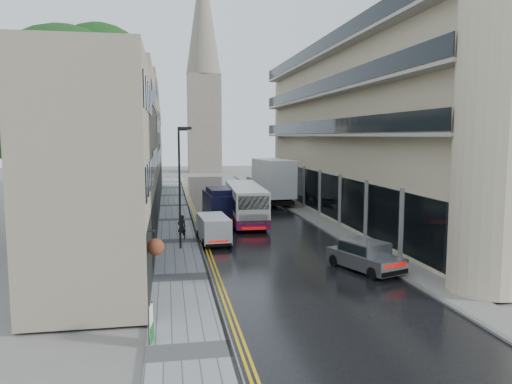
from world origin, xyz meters
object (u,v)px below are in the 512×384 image
object	(u,v)px
cream_bus	(235,209)
lamp_post_far	(180,168)
tree_near	(66,133)
estate_sign	(151,324)
white_lorry	(266,184)
navy_van	(211,208)
lamp_post_near	(180,189)
pedestrian	(182,227)
tree_far	(100,142)
white_van	(204,234)
silver_hatchback	(373,264)

from	to	relation	value
cream_bus	lamp_post_far	bearing A→B (deg)	110.67
tree_near	lamp_post_far	xyz separation A→B (m)	(7.20, 14.60, -3.20)
estate_sign	white_lorry	bearing A→B (deg)	79.34
tree_near	white_lorry	size ratio (longest dim) A/B	1.62
navy_van	lamp_post_near	world-z (taller)	lamp_post_near
pedestrian	lamp_post_far	world-z (taller)	lamp_post_far
tree_near	pedestrian	xyz separation A→B (m)	(6.92, -0.36, -6.03)
tree_near	tree_far	bearing A→B (deg)	88.68
white_lorry	estate_sign	world-z (taller)	white_lorry
white_van	white_lorry	bearing A→B (deg)	63.09
lamp_post_far	estate_sign	size ratio (longest dim) A/B	6.31
white_lorry	lamp_post_near	distance (m)	18.53
silver_hatchback	white_van	distance (m)	10.86
pedestrian	estate_sign	distance (m)	16.10
cream_bus	estate_sign	distance (m)	20.51
silver_hatchback	navy_van	size ratio (longest dim) A/B	0.74
white_van	estate_sign	bearing A→B (deg)	-105.08
cream_bus	navy_van	distance (m)	2.07
silver_hatchback	navy_van	xyz separation A→B (m)	(-6.31, 15.37, 0.63)
silver_hatchback	pedestrian	world-z (taller)	pedestrian
white_lorry	navy_van	distance (m)	10.72
tree_far	silver_hatchback	distance (m)	28.74
lamp_post_far	navy_van	bearing A→B (deg)	-69.23
pedestrian	lamp_post_near	bearing A→B (deg)	67.83
cream_bus	pedestrian	distance (m)	5.47
white_van	pedestrian	size ratio (longest dim) A/B	2.47
navy_van	lamp_post_near	xyz separation A→B (m)	(-2.46, -7.57, 2.27)
tree_near	estate_sign	distance (m)	18.37
cream_bus	estate_sign	size ratio (longest dim) A/B	9.13
white_van	pedestrian	bearing A→B (deg)	114.58
lamp_post_near	lamp_post_far	world-z (taller)	lamp_post_far
lamp_post_far	estate_sign	distance (m)	31.19
navy_van	lamp_post_far	size ratio (longest dim) A/B	0.76
lamp_post_far	white_van	bearing A→B (deg)	-77.36
cream_bus	white_van	size ratio (longest dim) A/B	2.67
tree_near	silver_hatchback	world-z (taller)	tree_near
tree_near	lamp_post_near	world-z (taller)	tree_near
tree_far	pedestrian	size ratio (longest dim) A/B	7.85
tree_near	lamp_post_near	size ratio (longest dim) A/B	1.95
navy_van	pedestrian	xyz separation A→B (m)	(-2.30, -4.97, -0.50)
white_van	cream_bus	bearing A→B (deg)	62.67
cream_bus	lamp_post_near	world-z (taller)	lamp_post_near
lamp_post_far	silver_hatchback	bearing A→B (deg)	-62.47
white_lorry	tree_far	bearing A→B (deg)	175.11
pedestrian	estate_sign	bearing A→B (deg)	65.96
silver_hatchback	lamp_post_far	world-z (taller)	lamp_post_far
white_lorry	silver_hatchback	world-z (taller)	white_lorry
white_lorry	pedestrian	size ratio (longest dim) A/B	5.38
tree_near	white_lorry	xyz separation A→B (m)	(15.17, 13.49, -4.68)
white_van	lamp_post_far	xyz separation A→B (m)	(-1.00, 17.34, 2.84)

